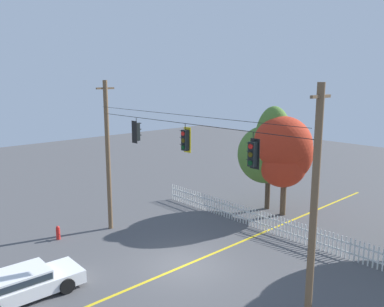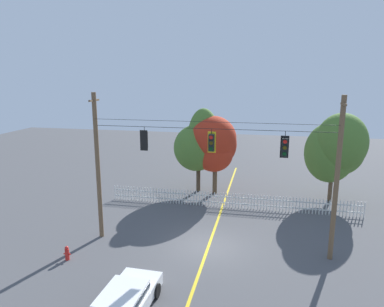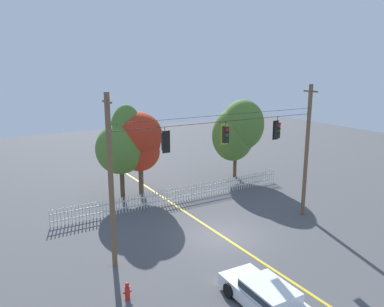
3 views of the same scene
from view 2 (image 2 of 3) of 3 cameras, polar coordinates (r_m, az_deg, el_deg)
name	(u,v)px [view 2 (image 2 of 3)]	position (r m, az deg, el deg)	size (l,w,h in m)	color
ground	(208,247)	(20.96, 2.63, -14.62)	(80.00, 80.00, 0.00)	#4C4C4F
lane_centerline_stripe	(208,246)	(20.96, 2.63, -14.61)	(0.16, 36.00, 0.01)	gold
signal_support_span	(209,172)	(19.37, 2.76, -2.95)	(13.31, 1.10, 8.60)	brown
traffic_signal_westbound_side	(145,140)	(19.88, -7.58, 2.16)	(0.43, 0.38, 1.31)	black
traffic_signal_eastbound_side	(211,143)	(19.00, 3.12, 1.76)	(0.43, 0.38, 1.31)	black
traffic_signal_northbound_primary	(285,147)	(18.83, 14.57, 0.99)	(0.43, 0.38, 1.42)	black
white_picket_fence	(231,200)	(26.45, 6.26, -7.46)	(18.18, 0.06, 1.13)	silver
autumn_maple_near_fence	(199,144)	(28.91, 1.10, 1.47)	(3.68, 3.37, 6.96)	#473828
autumn_maple_mid	(214,144)	(28.68, 3.61, 1.54)	(3.77, 3.56, 6.38)	brown
autumn_oak_far_east	(336,148)	(28.74, 22.06, 0.77)	(4.39, 4.02, 6.87)	brown
parked_car	(123,303)	(15.75, -10.92, -22.32)	(2.08, 4.64, 1.15)	white
fire_hydrant	(67,253)	(20.53, -19.32, -14.78)	(0.38, 0.22, 0.77)	red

